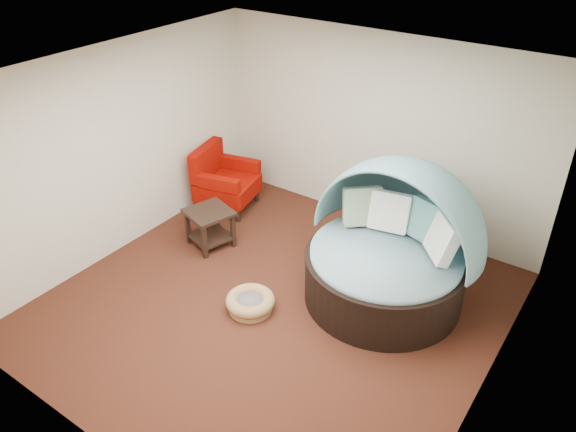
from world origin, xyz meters
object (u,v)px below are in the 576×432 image
Objects in this scene: pet_basket at (250,302)px; red_armchair at (223,180)px; canopy_daybed at (392,239)px; side_table at (210,223)px.

pet_basket is 2.58m from red_armchair.
canopy_daybed reaches higher than pet_basket.
red_armchair is at bearing 120.40° from side_table.
red_armchair reaches higher than pet_basket.
red_armchair is (-1.88, 1.74, 0.35)m from pet_basket.
pet_basket is at bearing -55.48° from red_armchair.
red_armchair reaches higher than side_table.
canopy_daybed is 2.60m from side_table.
canopy_daybed is 2.97× the size of side_table.
side_table is (-2.53, -0.43, -0.46)m from canopy_daybed.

